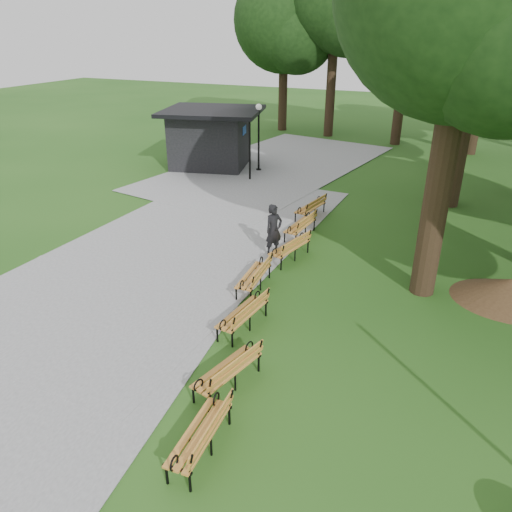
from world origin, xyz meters
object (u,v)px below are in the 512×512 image
at_px(person, 274,230).
at_px(bench_3, 254,276).
at_px(lamp_post, 259,124).
at_px(bench_6, 310,207).
at_px(dirt_mound, 510,290).
at_px(bench_2, 243,314).
at_px(kiosk, 210,138).
at_px(bench_5, 300,226).
at_px(bench_4, 290,247).
at_px(bench_1, 227,370).
at_px(bench_0, 200,434).

relative_size(person, bench_3, 0.94).
bearing_deg(lamp_post, bench_6, -50.17).
relative_size(dirt_mound, bench_2, 1.38).
bearing_deg(dirt_mound, lamp_post, 140.78).
bearing_deg(kiosk, bench_5, -57.37).
relative_size(bench_3, bench_4, 1.00).
bearing_deg(bench_1, bench_2, -149.07).
bearing_deg(bench_6, bench_0, 18.76).
height_order(dirt_mound, bench_0, bench_0).
distance_m(person, lamp_post, 10.78).
bearing_deg(person, bench_6, 31.14).
bearing_deg(lamp_post, bench_5, -56.99).
distance_m(lamp_post, bench_2, 15.30).
bearing_deg(bench_2, kiosk, -141.39).
bearing_deg(dirt_mound, bench_5, 163.61).
height_order(bench_2, bench_3, same).
bearing_deg(bench_1, bench_0, 25.34).
bearing_deg(bench_6, person, 9.27).
bearing_deg(bench_6, dirt_mound, 70.45).
xyz_separation_m(lamp_post, bench_1, (6.31, -16.23, -2.04)).
bearing_deg(dirt_mound, kiosk, 147.25).
height_order(lamp_post, bench_0, lamp_post).
relative_size(bench_0, bench_6, 1.00).
relative_size(dirt_mound, bench_1, 1.38).
height_order(person, bench_1, person).
bearing_deg(bench_4, bench_1, 21.52).
bearing_deg(person, bench_0, -135.16).
relative_size(kiosk, bench_0, 2.64).
height_order(kiosk, bench_3, kiosk).
relative_size(bench_0, bench_1, 1.00).
xyz_separation_m(bench_3, bench_4, (0.27, 2.34, 0.00)).
bearing_deg(dirt_mound, bench_3, -161.73).
distance_m(bench_0, bench_5, 10.45).
bearing_deg(kiosk, lamp_post, -7.65).
bearing_deg(bench_1, person, -152.33).
distance_m(bench_3, bench_5, 4.33).
xyz_separation_m(person, lamp_post, (-4.71, 9.57, 1.58)).
distance_m(bench_1, bench_4, 6.59).
bearing_deg(bench_1, bench_6, -157.45).
xyz_separation_m(kiosk, bench_0, (9.44, -17.76, -1.13)).
bearing_deg(bench_4, dirt_mound, 102.51).
distance_m(dirt_mound, bench_5, 7.25).
xyz_separation_m(bench_2, bench_3, (-0.59, 2.02, 0.00)).
bearing_deg(lamp_post, dirt_mound, -39.22).
height_order(lamp_post, bench_2, lamp_post).
bearing_deg(bench_5, lamp_post, -141.22).
height_order(kiosk, dirt_mound, kiosk).
distance_m(lamp_post, bench_1, 17.54).
relative_size(bench_3, bench_6, 1.00).
bearing_deg(dirt_mound, bench_2, -145.78).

